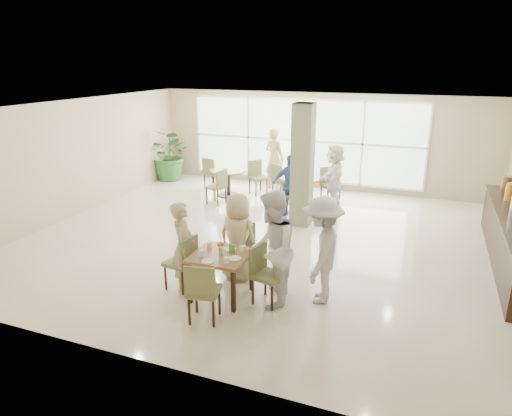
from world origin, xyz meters
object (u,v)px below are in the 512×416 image
(teen_left, at_px, (183,247))
(adult_b, at_px, (334,176))
(potted_plant, at_px, (171,155))
(round_table_right, at_px, (301,182))
(teen_standing, at_px, (322,250))
(adult_standing, at_px, (274,159))
(round_table_left, at_px, (228,176))
(teen_far, at_px, (238,237))
(teen_right, at_px, (272,249))
(main_table, at_px, (221,260))
(adult_a, at_px, (290,185))

(teen_left, xyz_separation_m, adult_b, (1.37, 5.33, 0.07))
(potted_plant, bearing_deg, round_table_right, -12.27)
(teen_standing, height_order, adult_standing, adult_standing)
(round_table_left, bearing_deg, teen_standing, -51.83)
(round_table_left, height_order, potted_plant, potted_plant)
(round_table_left, xyz_separation_m, adult_b, (2.99, 0.00, 0.27))
(teen_standing, distance_m, adult_b, 4.94)
(teen_left, bearing_deg, teen_far, -61.05)
(round_table_right, bearing_deg, teen_right, -79.01)
(main_table, distance_m, round_table_right, 5.32)
(adult_standing, bearing_deg, round_table_right, 154.66)
(round_table_left, height_order, teen_standing, teen_standing)
(potted_plant, height_order, teen_standing, teen_standing)
(potted_plant, xyz_separation_m, teen_standing, (6.27, -5.84, 0.04))
(teen_standing, xyz_separation_m, adult_standing, (-2.86, 6.02, 0.04))
(potted_plant, distance_m, teen_standing, 8.57)
(round_table_left, bearing_deg, adult_standing, 50.24)
(round_table_left, xyz_separation_m, teen_left, (1.62, -5.32, 0.21))
(teen_far, height_order, adult_standing, adult_standing)
(teen_right, xyz_separation_m, adult_standing, (-2.16, 6.41, -0.01))
(teen_left, relative_size, teen_right, 0.83)
(round_table_left, xyz_separation_m, teen_far, (2.29, -4.62, 0.21))
(round_table_left, bearing_deg, teen_far, -63.63)
(potted_plant, relative_size, teen_standing, 0.95)
(main_table, xyz_separation_m, adult_a, (-0.19, 4.35, 0.11))
(adult_a, distance_m, adult_standing, 2.43)
(teen_standing, bearing_deg, teen_right, -65.14)
(adult_a, xyz_separation_m, adult_standing, (-1.14, 2.14, 0.15))
(round_table_right, height_order, teen_far, teen_far)
(round_table_right, bearing_deg, adult_a, -90.20)
(round_table_left, relative_size, adult_standing, 0.57)
(round_table_left, distance_m, adult_a, 2.33)
(adult_a, height_order, adult_b, adult_b)
(teen_right, relative_size, adult_a, 1.21)
(adult_standing, bearing_deg, adult_a, 138.45)
(main_table, xyz_separation_m, round_table_left, (-2.30, 5.33, -0.09))
(teen_right, bearing_deg, round_table_left, -161.05)
(teen_far, distance_m, teen_right, 1.06)
(round_table_right, relative_size, adult_standing, 0.65)
(teen_right, distance_m, adult_a, 4.39)
(teen_left, bearing_deg, adult_b, -31.76)
(teen_right, bearing_deg, adult_standing, -173.20)
(teen_right, xyz_separation_m, adult_a, (-1.02, 4.27, -0.16))
(round_table_left, bearing_deg, teen_left, -73.11)
(main_table, relative_size, teen_far, 0.57)
(round_table_left, distance_m, teen_standing, 6.19)
(main_table, xyz_separation_m, teen_far, (-0.01, 0.71, 0.13))
(teen_standing, height_order, adult_a, teen_standing)
(round_table_right, bearing_deg, adult_standing, 134.32)
(potted_plant, relative_size, adult_b, 0.98)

